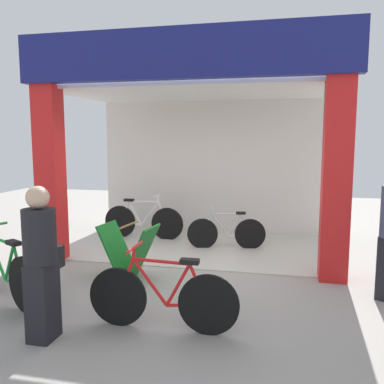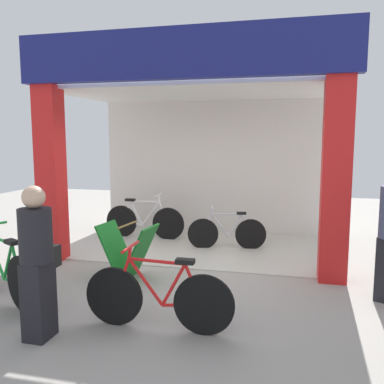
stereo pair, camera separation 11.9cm
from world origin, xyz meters
name	(u,v)px [view 1 (the left image)]	position (x,y,z in m)	size (l,w,h in m)	color
ground_plane	(183,269)	(0.00, 0.00, 0.00)	(17.87, 17.87, 0.00)	#9E9991
shop_facade	(200,144)	(0.00, 1.41, 1.96)	(5.13, 3.09, 3.67)	beige
bicycle_inside_0	(227,232)	(0.52, 1.34, 0.32)	(1.45, 0.40, 0.81)	black
bicycle_inside_1	(143,221)	(-1.27, 1.76, 0.37)	(1.70, 0.47, 0.94)	black
bicycle_parked_0	(163,297)	(0.29, -2.07, 0.37)	(1.68, 0.46, 0.92)	black
bicycle_parked_1	(3,272)	(-1.91, -1.76, 0.38)	(1.57, 0.85, 0.96)	black
sandwich_board_sign	(129,251)	(-0.67, -0.59, 0.41)	(0.87, 0.63, 0.83)	#197226
pedestrian_3	(41,262)	(-0.85, -2.53, 0.83)	(0.34, 0.54, 1.60)	black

